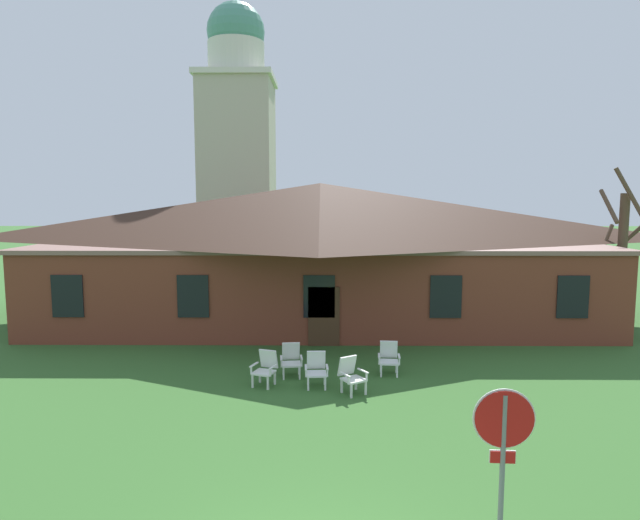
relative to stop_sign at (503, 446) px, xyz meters
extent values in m
cube|color=brown|center=(-2.52, 16.71, -0.30)|extent=(22.03, 10.00, 3.20)
cube|color=#835E55|center=(-2.52, 16.71, 1.38)|extent=(22.47, 10.20, 0.16)
pyramid|color=#382319|center=(-2.52, 16.71, 2.70)|extent=(22.91, 10.40, 2.47)
cube|color=black|center=(-11.33, 11.68, -0.14)|extent=(1.10, 0.06, 1.50)
cube|color=black|center=(-6.93, 11.68, -0.14)|extent=(1.10, 0.06, 1.50)
cube|color=black|center=(-2.52, 11.68, -0.14)|extent=(1.10, 0.06, 1.50)
cube|color=black|center=(1.88, 11.68, -0.14)|extent=(1.10, 0.06, 1.50)
cube|color=black|center=(6.29, 11.68, -0.14)|extent=(1.10, 0.06, 1.50)
cube|color=#422819|center=(-2.36, 11.68, -0.85)|extent=(1.10, 0.06, 2.10)
cube|color=#BCB29E|center=(-8.32, 30.71, 4.66)|extent=(4.80, 4.80, 13.12)
cube|color=silver|center=(-8.32, 30.71, 11.40)|extent=(5.18, 5.18, 0.36)
cylinder|color=silver|center=(-8.32, 30.71, 12.68)|extent=(3.80, 3.80, 2.20)
sphere|color=#4C8E7A|center=(-8.32, 30.71, 14.46)|extent=(3.88, 3.88, 3.88)
cylinder|color=slate|center=(0.00, 0.00, -0.60)|extent=(0.07, 0.07, 2.59)
cylinder|color=white|center=(0.00, 0.01, 0.37)|extent=(0.80, 0.07, 0.81)
cylinder|color=#B71414|center=(0.00, -0.01, 0.37)|extent=(0.76, 0.07, 0.76)
cube|color=#B71414|center=(0.00, 0.00, -0.15)|extent=(0.32, 0.04, 0.16)
cube|color=white|center=(0.00, 0.01, -0.15)|extent=(0.34, 0.04, 0.18)
cube|color=silver|center=(-3.86, 7.28, -1.72)|extent=(0.06, 0.06, 0.36)
cube|color=silver|center=(-4.30, 7.43, -1.72)|extent=(0.06, 0.06, 0.36)
cube|color=silver|center=(-3.71, 7.69, -1.72)|extent=(0.06, 0.06, 0.36)
cube|color=silver|center=(-4.15, 7.85, -1.72)|extent=(0.06, 0.06, 0.36)
cube|color=silver|center=(-4.01, 7.56, -1.51)|extent=(0.68, 0.67, 0.05)
cube|color=silver|center=(-3.90, 7.85, -1.21)|extent=(0.55, 0.35, 0.54)
cube|color=silver|center=(-3.74, 7.44, -1.32)|extent=(0.21, 0.46, 0.03)
cube|color=silver|center=(-3.79, 7.29, -1.43)|extent=(0.05, 0.05, 0.22)
cube|color=silver|center=(-4.28, 7.64, -1.32)|extent=(0.21, 0.46, 0.03)
cube|color=silver|center=(-4.34, 7.49, -1.43)|extent=(0.05, 0.05, 0.22)
cube|color=silver|center=(-3.04, 8.12, -1.72)|extent=(0.05, 0.05, 0.36)
cube|color=silver|center=(-3.50, 8.08, -1.72)|extent=(0.05, 0.05, 0.36)
cube|color=silver|center=(-3.09, 8.56, -1.72)|extent=(0.05, 0.05, 0.36)
cube|color=silver|center=(-3.54, 8.52, -1.72)|extent=(0.05, 0.05, 0.36)
cube|color=silver|center=(-3.29, 8.32, -1.51)|extent=(0.59, 0.57, 0.05)
cube|color=silver|center=(-3.32, 8.63, -1.21)|extent=(0.53, 0.24, 0.54)
cube|color=silver|center=(-3.00, 8.33, -1.32)|extent=(0.11, 0.47, 0.03)
cube|color=silver|center=(-2.99, 8.17, -1.43)|extent=(0.04, 0.04, 0.22)
cube|color=silver|center=(-3.58, 8.27, -1.32)|extent=(0.11, 0.47, 0.03)
cube|color=silver|center=(-3.56, 8.11, -1.43)|extent=(0.04, 0.04, 0.22)
cube|color=white|center=(-2.31, 7.25, -1.72)|extent=(0.05, 0.05, 0.36)
cube|color=white|center=(-2.77, 7.23, -1.72)|extent=(0.05, 0.05, 0.36)
cube|color=white|center=(-2.33, 7.69, -1.72)|extent=(0.05, 0.05, 0.36)
cube|color=white|center=(-2.79, 7.67, -1.72)|extent=(0.05, 0.05, 0.36)
cube|color=white|center=(-2.55, 7.46, -1.51)|extent=(0.56, 0.54, 0.05)
cube|color=white|center=(-2.57, 7.77, -1.21)|extent=(0.52, 0.21, 0.54)
cube|color=white|center=(-2.26, 7.45, -1.32)|extent=(0.08, 0.47, 0.03)
cube|color=white|center=(-2.25, 7.29, -1.43)|extent=(0.04, 0.04, 0.22)
cube|color=white|center=(-2.84, 7.42, -1.32)|extent=(0.08, 0.47, 0.03)
cube|color=white|center=(-2.83, 7.26, -1.43)|extent=(0.04, 0.04, 0.22)
cube|color=silver|center=(-1.25, 6.93, -1.72)|extent=(0.07, 0.07, 0.36)
cube|color=silver|center=(-1.64, 6.69, -1.72)|extent=(0.07, 0.07, 0.36)
cube|color=silver|center=(-1.49, 7.30, -1.72)|extent=(0.07, 0.07, 0.36)
cube|color=silver|center=(-1.87, 7.06, -1.72)|extent=(0.07, 0.07, 0.36)
cube|color=silver|center=(-1.56, 7.00, -1.51)|extent=(0.73, 0.73, 0.05)
cube|color=silver|center=(-1.73, 7.26, -1.21)|extent=(0.54, 0.43, 0.54)
cube|color=silver|center=(-1.31, 7.13, -1.32)|extent=(0.30, 0.43, 0.03)
cube|color=silver|center=(-1.22, 6.99, -1.43)|extent=(0.06, 0.06, 0.22)
cube|color=silver|center=(-1.80, 6.82, -1.32)|extent=(0.30, 0.43, 0.03)
cube|color=silver|center=(-1.71, 6.69, -1.43)|extent=(0.06, 0.06, 0.22)
cube|color=white|center=(-0.24, 8.29, -1.72)|extent=(0.05, 0.05, 0.36)
cube|color=white|center=(-0.69, 8.33, -1.72)|extent=(0.05, 0.05, 0.36)
cube|color=white|center=(-0.20, 8.74, -1.72)|extent=(0.05, 0.05, 0.36)
cube|color=white|center=(-0.66, 8.77, -1.72)|extent=(0.05, 0.05, 0.36)
cube|color=white|center=(-0.45, 8.53, -1.51)|extent=(0.58, 0.56, 0.05)
cube|color=white|center=(-0.42, 8.84, -1.21)|extent=(0.53, 0.23, 0.54)
cube|color=white|center=(-0.16, 8.49, -1.32)|extent=(0.10, 0.47, 0.03)
cube|color=white|center=(-0.17, 8.33, -1.43)|extent=(0.04, 0.04, 0.22)
cube|color=white|center=(-0.74, 8.54, -1.32)|extent=(0.10, 0.47, 0.03)
cube|color=white|center=(-0.75, 8.37, -1.43)|extent=(0.04, 0.04, 0.22)
cylinder|color=brown|center=(9.38, 14.36, 0.79)|extent=(0.36, 0.36, 5.37)
cylinder|color=brown|center=(8.93, 14.88, 1.38)|extent=(1.24, 1.11, 1.70)
cylinder|color=brown|center=(9.77, 14.93, 1.54)|extent=(1.33, 0.99, 1.64)
cylinder|color=brown|center=(8.75, 14.34, 2.96)|extent=(0.20, 1.37, 1.35)
cylinder|color=brown|center=(9.23, 13.88, 3.52)|extent=(1.13, 0.49, 1.88)
camera|label=1|loc=(-2.33, -6.68, 3.20)|focal=30.03mm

